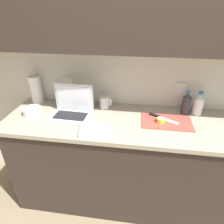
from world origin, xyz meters
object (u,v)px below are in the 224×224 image
at_px(bottle_green_soda, 198,104).
at_px(bowl_white, 32,111).
at_px(cutting_board, 166,122).
at_px(lemon_half_cut, 161,120).
at_px(knife, 159,117).
at_px(laptop, 72,109).
at_px(paper_towel_roll, 36,89).
at_px(measuring_cup, 105,102).
at_px(bottle_oil_tall, 186,103).

height_order(bottle_green_soda, bowl_white, bottle_green_soda).
height_order(cutting_board, lemon_half_cut, lemon_half_cut).
relative_size(cutting_board, knife, 1.68).
bearing_deg(laptop, knife, 6.33).
bearing_deg(paper_towel_roll, measuring_cup, -2.26).
xyz_separation_m(laptop, cutting_board, (0.79, -0.01, -0.06)).
height_order(measuring_cup, bowl_white, measuring_cup).
bearing_deg(bottle_green_soda, paper_towel_roll, 178.84).
bearing_deg(bowl_white, paper_towel_roll, 103.87).
xyz_separation_m(lemon_half_cut, measuring_cup, (-0.49, 0.20, 0.03)).
bearing_deg(bottle_green_soda, bottle_oil_tall, 180.00).
relative_size(knife, bowl_white, 1.49).
bearing_deg(measuring_cup, cutting_board, -18.55).
relative_size(knife, lemon_half_cut, 3.59).
distance_m(bottle_green_soda, bottle_oil_tall, 0.10).
relative_size(lemon_half_cut, bottle_oil_tall, 0.32).
distance_m(laptop, lemon_half_cut, 0.74).
bearing_deg(bowl_white, knife, 3.84).
height_order(bowl_white, paper_towel_roll, paper_towel_roll).
bearing_deg(cutting_board, measuring_cup, 161.45).
distance_m(bottle_oil_tall, paper_towel_roll, 1.36).
relative_size(cutting_board, bowl_white, 2.50).
bearing_deg(lemon_half_cut, paper_towel_roll, 169.08).
bearing_deg(bottle_green_soda, bowl_white, -172.13).
distance_m(lemon_half_cut, paper_towel_roll, 1.17).
distance_m(bowl_white, paper_towel_roll, 0.25).
height_order(lemon_half_cut, bottle_green_soda, bottle_green_soda).
relative_size(laptop, cutting_board, 0.86).
xyz_separation_m(laptop, measuring_cup, (0.25, 0.17, -0.01)).
height_order(measuring_cup, paper_towel_roll, paper_towel_roll).
relative_size(bottle_oil_tall, measuring_cup, 1.89).
bearing_deg(bottle_oil_tall, paper_towel_roll, 178.75).
bearing_deg(laptop, bowl_white, -173.62).
distance_m(laptop, paper_towel_roll, 0.46).
relative_size(bottle_green_soda, bowl_white, 1.31).
bearing_deg(lemon_half_cut, bottle_green_soda, 31.10).
xyz_separation_m(knife, bottle_oil_tall, (0.23, 0.12, 0.08)).
relative_size(knife, bottle_oil_tall, 1.13).
distance_m(laptop, bowl_white, 0.35).
xyz_separation_m(knife, measuring_cup, (-0.48, 0.13, 0.04)).
bearing_deg(bottle_oil_tall, measuring_cup, 179.69).
xyz_separation_m(laptop, bottle_oil_tall, (0.95, 0.17, 0.03)).
height_order(knife, paper_towel_roll, paper_towel_roll).
xyz_separation_m(knife, bottle_green_soda, (0.33, 0.12, 0.08)).
distance_m(lemon_half_cut, measuring_cup, 0.53).
height_order(laptop, cutting_board, laptop).
distance_m(laptop, cutting_board, 0.79).
height_order(cutting_board, bottle_green_soda, bottle_green_soda).
height_order(knife, bottle_oil_tall, bottle_oil_tall).
relative_size(cutting_board, bottle_oil_tall, 1.90).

